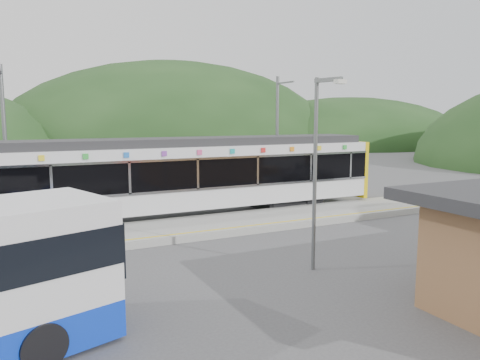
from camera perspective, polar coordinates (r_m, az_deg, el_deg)
name	(u,v)px	position (r m, az deg, el deg)	size (l,w,h in m)	color
ground	(231,251)	(16.81, -1.05, -8.61)	(120.00, 120.00, 0.00)	#4C4C4F
hills	(296,209)	(24.26, 6.84, -3.58)	(146.00, 149.00, 26.00)	#1E3D19
platform	(198,227)	(19.70, -5.19, -5.75)	(26.00, 3.20, 0.30)	#9E9E99
yellow_line	(210,230)	(18.49, -3.73, -6.13)	(26.00, 0.10, 0.01)	yellow
train	(176,175)	(21.87, -7.76, 0.65)	(20.44, 3.01, 3.74)	black
catenary_mast_west	(5,141)	(23.16, -26.72, 4.23)	(0.18, 1.80, 7.00)	slate
catenary_mast_east	(277,136)	(27.02, 4.58, 5.40)	(0.18, 1.80, 7.00)	slate
lamp_post	(318,158)	(14.20, 9.44, 2.72)	(0.38, 1.06, 5.88)	slate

